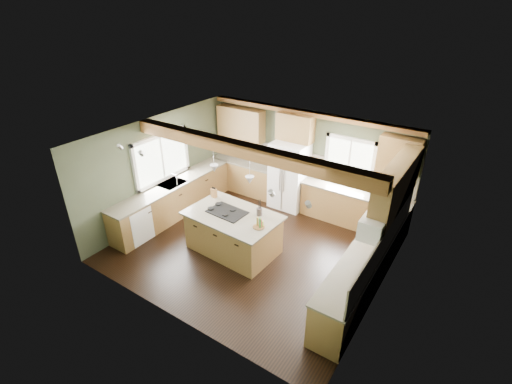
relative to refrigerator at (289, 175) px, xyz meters
The scene contains 37 objects.
floor 2.32m from the refrigerator, 81.95° to the right, with size 5.60×5.60×0.00m, color black.
ceiling 2.73m from the refrigerator, 81.95° to the right, with size 5.60×5.60×0.00m, color silver.
wall_back 0.63m from the refrigerator, 51.71° to the left, with size 5.60×5.60×0.00m, color #3F4531.
wall_left 3.30m from the refrigerator, 139.70° to the right, with size 5.00×5.00×0.00m, color #3F4531.
wall_right 3.78m from the refrigerator, 34.37° to the right, with size 5.00×5.00×0.00m, color #3F4531.
ceiling_beam 2.91m from the refrigerator, 82.98° to the right, with size 5.55×0.26×0.26m, color brown.
soffit_trim 1.69m from the refrigerator, 43.03° to the left, with size 5.55×0.20×0.10m, color brown.
backsplash_back 0.57m from the refrigerator, 50.58° to the left, with size 5.58×0.03×0.58m, color brown.
backsplash_right 3.73m from the refrigerator, 33.86° to the right, with size 0.03×3.70×0.58m, color brown.
base_cab_back_left 1.56m from the refrigerator, behind, with size 2.02×0.60×0.88m, color brown.
counter_back_left 1.49m from the refrigerator, behind, with size 2.06×0.64×0.04m, color #4D4438.
base_cab_back_right 1.85m from the refrigerator, ahead, with size 2.62×0.60×0.88m, color brown.
counter_back_right 1.79m from the refrigerator, ahead, with size 2.66×0.64×0.04m, color #4D4438.
base_cab_left 3.06m from the refrigerator, 136.74° to the right, with size 0.60×3.70×0.88m, color brown.
counter_left 3.02m from the refrigerator, 136.74° to the right, with size 0.64×3.74×0.04m, color #4D4438.
base_cab_right 3.51m from the refrigerator, 36.47° to the right, with size 0.60×3.70×0.88m, color brown.
counter_right 3.48m from the refrigerator, 36.47° to the right, with size 0.64×3.74×0.04m, color #4D4438.
upper_cab_back_left 2.00m from the refrigerator, behind, with size 1.40×0.35×0.90m, color brown.
upper_cab_over_fridge 1.27m from the refrigerator, 90.00° to the left, with size 0.96×0.35×0.70m, color brown.
upper_cab_right 3.34m from the refrigerator, 22.64° to the right, with size 0.35×2.20×0.90m, color brown.
upper_cab_back_corner 2.81m from the refrigerator, ahead, with size 0.90×0.35×0.90m, color brown.
window_left 3.30m from the refrigerator, 140.15° to the right, with size 0.04×1.60×1.05m, color white.
window_back 1.63m from the refrigerator, 13.94° to the left, with size 1.10×0.04×1.00m, color white.
sink 3.02m from the refrigerator, 136.74° to the right, with size 0.50×0.65×0.03m, color #262628.
faucet 2.90m from the refrigerator, 134.30° to the right, with size 0.02×0.02×0.28m, color #B2B2B7.
dishwasher 4.05m from the refrigerator, 123.02° to the right, with size 0.60×0.60×0.84m, color white.
oven 4.40m from the refrigerator, 50.38° to the right, with size 0.60×0.72×0.84m, color white.
microwave 3.66m from the refrigerator, 37.00° to the right, with size 0.40×0.70×0.38m, color white.
pendant_left 2.65m from the refrigerator, 101.58° to the right, with size 0.18×0.18×0.16m, color #B2B2B7.
pendant_right 2.68m from the refrigerator, 79.81° to the right, with size 0.18×0.18×0.16m, color #B2B2B7.
refrigerator is the anchor object (origin of this frame).
island 2.48m from the refrigerator, 90.62° to the right, with size 1.88×1.15×0.88m, color olive.
island_top 2.44m from the refrigerator, 90.62° to the right, with size 2.00×1.27×0.04m, color #4D4438.
cooktop 2.44m from the refrigerator, 94.29° to the right, with size 0.81×0.54×0.02m, color black.
knife_block 2.22m from the refrigerator, 112.81° to the right, with size 0.13×0.09×0.21m, color brown.
utensil_crock 2.18m from the refrigerator, 77.88° to the right, with size 0.13×0.13×0.17m, color #48423A.
bottle_tray 2.64m from the refrigerator, 74.36° to the right, with size 0.25×0.25×0.23m, color brown, non-canonical shape.
Camera 1 is at (3.86, -5.70, 5.07)m, focal length 26.00 mm.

